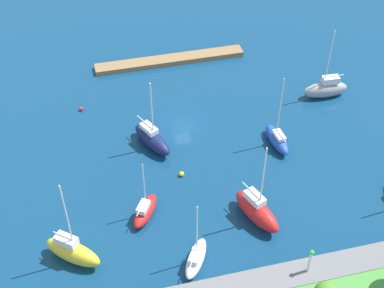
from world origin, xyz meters
TOP-DOWN VIEW (x-y plane):
  - water at (0.00, 0.00)m, footprint 160.00×160.00m
  - pier_dock at (-1.79, -17.78)m, footprint 26.57×2.74m
  - breakwater at (0.00, 29.93)m, footprint 73.72×3.41m
  - harbor_beacon at (-7.78, 29.93)m, footprint 0.56×0.56m
  - sailboat_red_west_end at (8.75, 16.32)m, footprint 4.83×6.01m
  - sailboat_navy_far_north at (5.40, 3.34)m, footprint 5.53×8.19m
  - sailboat_blue_off_beacon at (-12.50, 7.43)m, footprint 2.44×6.80m
  - sailboat_yellow_lone_north at (18.25, 20.99)m, footprint 7.16×6.39m
  - sailboat_gray_near_pier at (-24.32, -1.85)m, footprint 7.51×2.63m
  - sailboat_white_along_channel at (4.21, 24.96)m, footprint 4.67×6.13m
  - sailboat_red_inner_mooring at (-4.91, 20.19)m, footprint 5.15×8.24m
  - mooring_buoy_yellow at (2.59, 10.35)m, footprint 0.72×0.72m
  - mooring_buoy_red at (14.85, -7.67)m, footprint 0.64×0.64m

SIDE VIEW (x-z plane):
  - water at x=0.00m, z-range 0.00..0.00m
  - mooring_buoy_red at x=14.85m, z-range 0.00..0.64m
  - mooring_buoy_yellow at x=2.59m, z-range 0.00..0.72m
  - pier_dock at x=-1.79m, z-range 0.00..0.87m
  - breakwater at x=0.00m, z-range 0.00..1.31m
  - sailboat_white_along_channel at x=4.21m, z-range -3.92..5.88m
  - sailboat_red_west_end at x=8.75m, z-range -3.46..5.58m
  - sailboat_blue_off_beacon at x=-12.50m, z-range -4.72..6.95m
  - sailboat_navy_far_north at x=5.40m, z-range -4.36..7.27m
  - sailboat_gray_near_pier at x=-24.32m, z-range -4.60..7.68m
  - sailboat_yellow_lone_north at x=18.25m, z-range -4.90..8.19m
  - sailboat_red_inner_mooring at x=-4.91m, z-range -4.69..8.05m
  - harbor_beacon at x=-7.78m, z-range 1.59..5.32m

